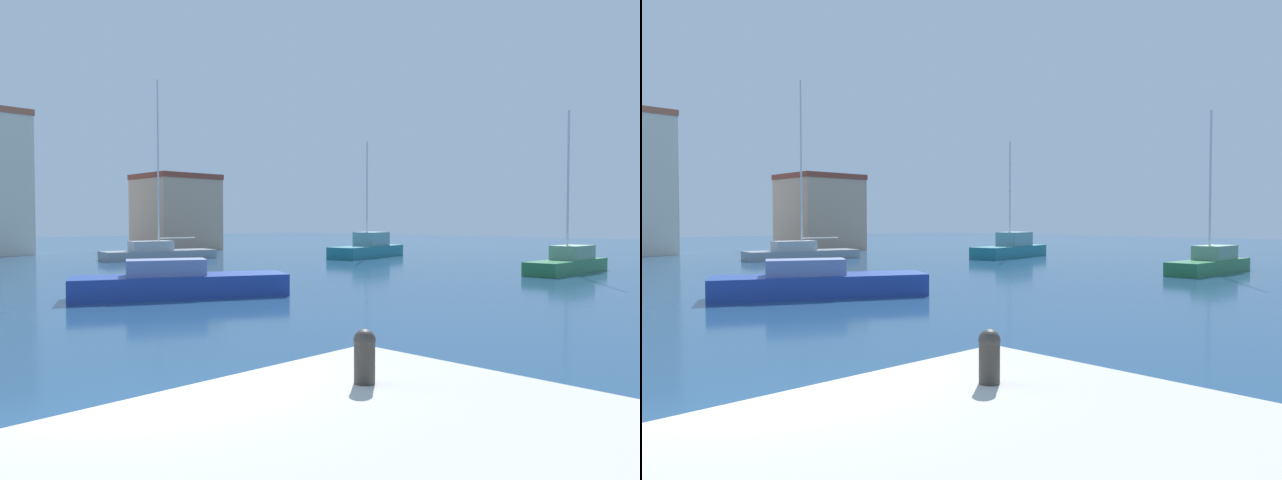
% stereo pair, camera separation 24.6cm
% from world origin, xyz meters
% --- Properties ---
extents(water, '(160.00, 160.00, 0.00)m').
position_xyz_m(water, '(15.00, 20.00, 0.00)').
color(water, navy).
rests_on(water, ground).
extents(mooring_bollard, '(0.26, 0.26, 0.63)m').
position_xyz_m(mooring_bollard, '(1.55, -2.19, 1.25)').
color(mooring_bollard, '#38332D').
rests_on(mooring_bollard, pier_quay).
extents(sailboat_teal_near_pier, '(8.03, 3.59, 8.95)m').
position_xyz_m(sailboat_teal_near_pier, '(31.00, 22.56, 0.71)').
color(sailboat_teal_near_pier, '#1E707A').
rests_on(sailboat_teal_near_pier, water).
extents(motorboat_blue_distant_east, '(7.85, 5.33, 1.40)m').
position_xyz_m(motorboat_blue_distant_east, '(7.91, 12.20, 0.51)').
color(motorboat_blue_distant_east, '#233D93').
rests_on(motorboat_blue_distant_east, water).
extents(sailboat_grey_far_right, '(8.37, 4.10, 13.15)m').
position_xyz_m(sailboat_grey_far_right, '(18.16, 31.98, 0.52)').
color(sailboat_grey_far_right, gray).
rests_on(sailboat_grey_far_right, water).
extents(sailboat_green_mid_harbor, '(7.01, 1.83, 8.75)m').
position_xyz_m(sailboat_green_mid_harbor, '(28.24, 6.03, 0.58)').
color(sailboat_green_mid_harbor, '#28703D').
rests_on(sailboat_green_mid_harbor, water).
extents(warehouse_block, '(6.61, 6.79, 7.34)m').
position_xyz_m(warehouse_block, '(26.69, 43.48, 3.68)').
color(warehouse_block, tan).
rests_on(warehouse_block, ground).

